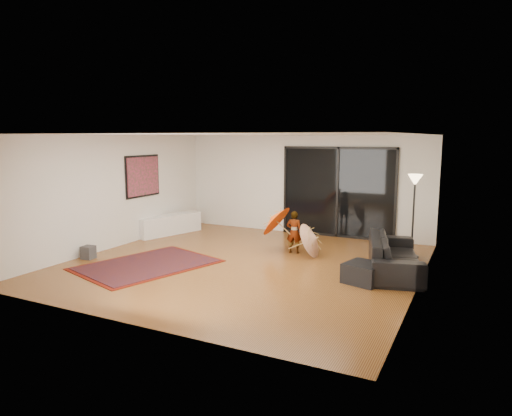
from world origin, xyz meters
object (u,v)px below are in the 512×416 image
Objects in this scene: media_console at (169,224)px; sofa at (395,254)px; child at (294,232)px; ottoman at (364,273)px.

sofa reaches higher than media_console.
child is at bearing 63.98° from sofa.
child is (3.86, -0.41, 0.23)m from media_console.
ottoman is (5.82, -1.87, -0.08)m from media_console.
media_console is 0.80× the size of sofa.
sofa is at bearing 8.50° from media_console.
media_console is 2.98× the size of ottoman.
sofa is at bearing 68.66° from ottoman.
child is (-1.96, 1.47, 0.31)m from ottoman.
ottoman is at bearing 144.86° from sofa.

